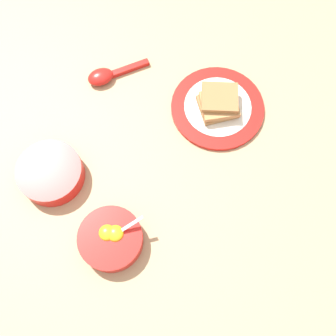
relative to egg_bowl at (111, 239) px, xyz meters
The scene contains 6 objects.
ground_plane 0.17m from the egg_bowl, 15.92° to the left, with size 3.00×3.00×0.00m, color tan.
egg_bowl is the anchor object (origin of this frame).
toast_plate 0.41m from the egg_bowl, 11.37° to the right, with size 0.23×0.23×0.01m.
toast_sandwich 0.40m from the egg_bowl, 11.59° to the right, with size 0.12×0.12×0.04m.
soup_spoon 0.41m from the egg_bowl, 30.14° to the left, with size 0.14×0.13×0.03m.
congee_bowl 0.21m from the egg_bowl, 69.34° to the left, with size 0.15×0.15×0.04m.
Camera 1 is at (-0.25, -0.22, 0.85)m, focal length 42.00 mm.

